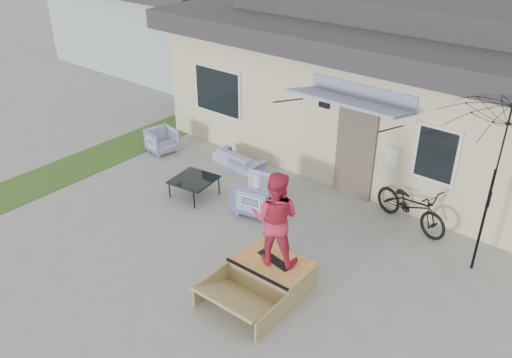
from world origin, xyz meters
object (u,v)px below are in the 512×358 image
Objects in this scene: bicycle at (412,201)px; patio_umbrella at (491,187)px; coffee_table at (194,187)px; skateboard at (274,260)px; armchair_left at (162,139)px; skate_ramp at (273,272)px; armchair_right at (258,194)px; loveseat at (239,156)px; skater at (275,217)px.

patio_umbrella reaches higher than bicycle.
skateboard reaches higher than coffee_table.
skate_ramp is (5.67, -2.40, -0.13)m from armchair_left.
armchair_right reaches higher than skateboard.
patio_umbrella is at bearing -94.76° from bicycle.
armchair_right is 4.69m from patio_umbrella.
patio_umbrella is (1.57, -0.61, 1.17)m from bicycle.
loveseat is 4.58m from bicycle.
armchair_right is (1.73, -1.38, 0.16)m from loveseat.
bicycle is 2.46× the size of skateboard.
armchair_right is (3.93, -0.71, 0.09)m from armchair_left.
coffee_table is (-1.56, -0.41, -0.22)m from armchair_right.
patio_umbrella is at bearing -179.02° from loveseat.
skater is at bearing -135.07° from patio_umbrella.
patio_umbrella is 4.08m from skate_ramp.
coffee_table is 3.70m from skater.
skateboard is (-1.09, -3.26, -0.11)m from bicycle.
armchair_left is 6.82m from bicycle.
armchair_right is at bearing 145.95° from loveseat.
armchair_right is 2.43m from skate_ramp.
loveseat is 2.22m from armchair_right.
armchair_left is at bearing 156.03° from skate_ramp.
patio_umbrella is at bearing -157.65° from skater.
skateboard is (3.29, -1.23, 0.25)m from coffee_table.
armchair_left reaches higher than coffee_table.
skate_ramp is (3.47, -3.07, -0.06)m from loveseat.
skater is at bearing 90.00° from skate_ramp.
skater is at bearing 177.99° from bicycle.
bicycle is at bearing -71.21° from armchair_left.
patio_umbrella reaches higher than armchair_right.
coffee_table is 4.85m from bicycle.
coffee_table is 1.22× the size of skateboard.
patio_umbrella is 1.25× the size of skate_ramp.
patio_umbrella is 1.28× the size of skater.
bicycle is (4.56, 0.24, 0.30)m from loveseat.
bicycle reaches higher than armchair_left.
coffee_table is (2.37, -1.13, -0.14)m from armchair_left.
loveseat is 4.64m from skate_ramp.
patio_umbrella is at bearing 90.50° from armchair_right.
armchair_left reaches higher than skate_ramp.
loveseat is 1.60× the size of coffee_table.
skater is (3.47, -3.03, 1.09)m from loveseat.
loveseat is at bearing -140.92° from armchair_right.
skate_ramp is (3.29, -1.28, 0.00)m from coffee_table.
loveseat is at bearing 176.51° from patio_umbrella.
armchair_right is 0.40× the size of patio_umbrella.
skateboard is at bearing 143.36° from loveseat.
armchair_left is at bearing -45.18° from skater.
bicycle is 3.44m from skateboard.
bicycle reaches higher than skateboard.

